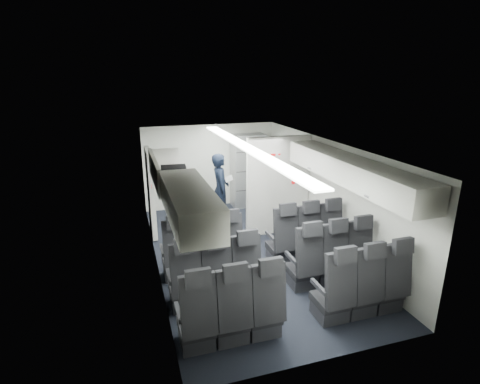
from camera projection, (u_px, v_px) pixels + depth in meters
cabin_shell at (246, 199)px, 6.99m from camera, size 3.41×6.01×2.16m
seat_row_front at (256, 246)px, 6.72m from camera, size 3.33×0.56×1.24m
seat_row_mid at (275, 270)px, 5.90m from camera, size 3.33×0.56×1.24m
seat_row_rear at (300, 302)px, 5.08m from camera, size 3.33×0.56×1.24m
overhead_bin_left_rear at (189, 203)px, 4.55m from camera, size 0.53×1.80×0.40m
overhead_bin_left_front_open at (168, 177)px, 6.16m from camera, size 0.64×1.70×0.72m
overhead_bin_right_rear at (383, 184)px, 5.35m from camera, size 0.53×1.80×0.40m
overhead_bin_right_front at (322, 159)px, 6.94m from camera, size 0.53×1.70×0.40m
bulkhead_partition at (278, 186)px, 8.01m from camera, size 1.40×0.15×2.13m
galley_unit at (248, 171)px, 9.79m from camera, size 0.85×0.52×1.90m
boarding_door at (151, 192)px, 7.98m from camera, size 0.12×1.27×1.86m
flight_attendant at (220, 189)px, 8.59m from camera, size 0.47×0.65×1.67m
carry_on_bag at (174, 173)px, 6.06m from camera, size 0.42×0.31×0.24m
papers at (229, 179)px, 8.53m from camera, size 0.18×0.05×0.13m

